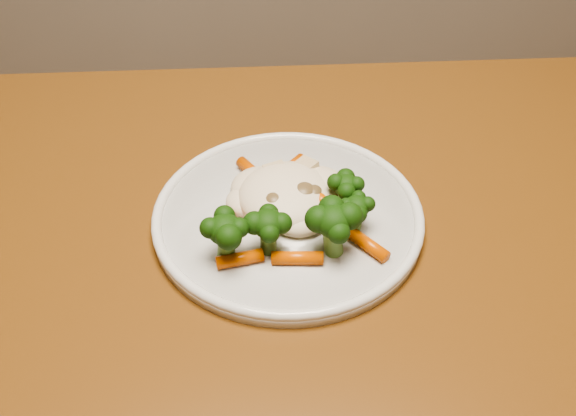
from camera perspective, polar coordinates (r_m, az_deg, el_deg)
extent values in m
cube|color=brown|center=(0.65, -4.27, -7.11)|extent=(1.10, 0.73, 0.04)
cube|color=brown|center=(1.23, 20.15, -6.51)|extent=(0.06, 0.06, 0.71)
cylinder|color=silver|center=(0.69, 0.00, -0.87)|extent=(0.26, 0.26, 0.01)
ellipsoid|color=#F8E6C6|center=(0.68, -0.08, 1.65)|extent=(0.11, 0.10, 0.04)
ellipsoid|color=black|center=(0.63, -4.94, -2.55)|extent=(0.05, 0.05, 0.04)
ellipsoid|color=black|center=(0.63, -1.57, -2.03)|extent=(0.05, 0.05, 0.04)
ellipsoid|color=black|center=(0.63, 3.59, -1.96)|extent=(0.05, 0.05, 0.05)
ellipsoid|color=black|center=(0.66, 5.42, -0.53)|extent=(0.04, 0.04, 0.03)
ellipsoid|color=black|center=(0.68, 4.57, 1.13)|extent=(0.04, 0.04, 0.04)
cylinder|color=#EB5F05|center=(0.72, -2.51, 2.62)|extent=(0.04, 0.05, 0.01)
cylinder|color=#EB5F05|center=(0.73, 0.10, 3.12)|extent=(0.04, 0.04, 0.01)
cylinder|color=#EB5F05|center=(0.71, 3.19, 2.13)|extent=(0.04, 0.03, 0.01)
cylinder|color=#EB5F05|center=(0.66, -4.62, -1.55)|extent=(0.02, 0.04, 0.01)
cylinder|color=#EB5F05|center=(0.63, -3.83, -4.03)|extent=(0.04, 0.02, 0.01)
cylinder|color=#EB5F05|center=(0.63, 0.74, -3.97)|extent=(0.05, 0.01, 0.01)
cylinder|color=#EB5F05|center=(0.65, 6.31, -2.87)|extent=(0.04, 0.04, 0.01)
cylinder|color=#EB5F05|center=(0.67, 2.44, 0.84)|extent=(0.03, 0.05, 0.01)
ellipsoid|color=brown|center=(0.68, 1.20, 1.18)|extent=(0.03, 0.03, 0.02)
ellipsoid|color=brown|center=(0.68, 1.93, 1.19)|extent=(0.02, 0.02, 0.01)
ellipsoid|color=brown|center=(0.67, -1.09, 0.58)|extent=(0.02, 0.02, 0.02)
cube|color=beige|center=(0.70, -1.05, 2.95)|extent=(0.02, 0.02, 0.01)
cube|color=beige|center=(0.71, 1.52, 3.32)|extent=(0.02, 0.02, 0.01)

